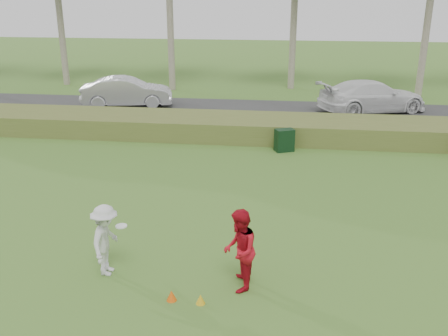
# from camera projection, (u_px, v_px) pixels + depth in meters

# --- Properties ---
(ground) EXTENTS (120.00, 120.00, 0.00)m
(ground) POSITION_uv_depth(u_px,v_px,m) (202.00, 276.00, 11.80)
(ground) COLOR #3A6722
(ground) RESTS_ON ground
(reed_strip) EXTENTS (80.00, 3.00, 0.90)m
(reed_strip) POSITION_uv_depth(u_px,v_px,m) (246.00, 127.00, 22.86)
(reed_strip) COLOR #4E5E25
(reed_strip) RESTS_ON ground
(park_road) EXTENTS (80.00, 6.00, 0.06)m
(park_road) POSITION_uv_depth(u_px,v_px,m) (254.00, 112.00, 27.67)
(park_road) COLOR #2D2D2D
(park_road) RESTS_ON ground
(player_white) EXTENTS (0.86, 1.13, 1.75)m
(player_white) POSITION_uv_depth(u_px,v_px,m) (106.00, 240.00, 11.64)
(player_white) COLOR silver
(player_white) RESTS_ON ground
(player_red) EXTENTS (0.76, 0.95, 1.91)m
(player_red) POSITION_uv_depth(u_px,v_px,m) (240.00, 250.00, 11.01)
(player_red) COLOR #B10F1D
(player_red) RESTS_ON ground
(cone_orange) EXTENTS (0.22, 0.22, 0.25)m
(cone_orange) POSITION_uv_depth(u_px,v_px,m) (172.00, 295.00, 10.83)
(cone_orange) COLOR #E8570C
(cone_orange) RESTS_ON ground
(cone_yellow) EXTENTS (0.20, 0.20, 0.22)m
(cone_yellow) POSITION_uv_depth(u_px,v_px,m) (201.00, 299.00, 10.72)
(cone_yellow) COLOR gold
(cone_yellow) RESTS_ON ground
(utility_cabinet) EXTENTS (0.88, 0.74, 0.94)m
(utility_cabinet) POSITION_uv_depth(u_px,v_px,m) (284.00, 140.00, 20.82)
(utility_cabinet) COLOR black
(utility_cabinet) RESTS_ON ground
(car_mid) EXTENTS (5.38, 2.86, 1.68)m
(car_mid) POSITION_uv_depth(u_px,v_px,m) (127.00, 92.00, 28.51)
(car_mid) COLOR silver
(car_mid) RESTS_ON park_road
(car_right) EXTENTS (6.41, 4.48, 1.72)m
(car_right) POSITION_uv_depth(u_px,v_px,m) (372.00, 96.00, 27.21)
(car_right) COLOR white
(car_right) RESTS_ON park_road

